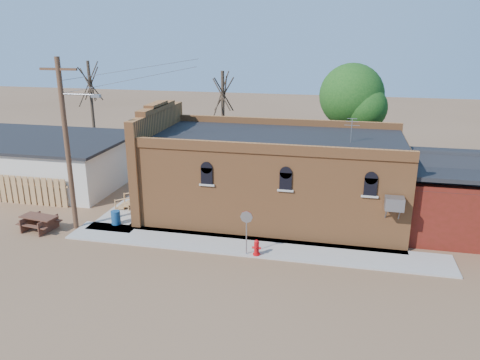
% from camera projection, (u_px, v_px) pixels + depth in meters
% --- Properties ---
extents(ground, '(120.00, 120.00, 0.00)m').
position_uv_depth(ground, '(217.00, 252.00, 22.52)').
color(ground, brown).
rests_on(ground, ground).
extents(sidewalk_south, '(19.00, 2.20, 0.08)m').
position_uv_depth(sidewalk_south, '(251.00, 246.00, 23.03)').
color(sidewalk_south, '#9E9991').
rests_on(sidewalk_south, ground).
extents(sidewalk_west, '(2.60, 10.00, 0.08)m').
position_uv_depth(sidewalk_west, '(145.00, 200.00, 29.39)').
color(sidewalk_west, '#9E9991').
rests_on(sidewalk_west, ground).
extents(brick_bar, '(16.40, 7.97, 6.30)m').
position_uv_depth(brick_bar, '(269.00, 175.00, 26.58)').
color(brick_bar, '#A66132').
rests_on(brick_bar, ground).
extents(red_shed, '(5.40, 6.40, 4.30)m').
position_uv_depth(red_shed, '(454.00, 189.00, 24.57)').
color(red_shed, '#51190D').
rests_on(red_shed, ground).
extents(wood_fence, '(5.20, 0.10, 1.80)m').
position_uv_depth(wood_fence, '(30.00, 191.00, 28.42)').
color(wood_fence, '#A7774B').
rests_on(wood_fence, ground).
extents(utility_pole, '(3.12, 0.26, 9.00)m').
position_uv_depth(utility_pole, '(68.00, 142.00, 23.87)').
color(utility_pole, '#4A2B1D').
rests_on(utility_pole, ground).
extents(tree_bare_near, '(2.80, 2.80, 7.65)m').
position_uv_depth(tree_bare_near, '(223.00, 93.00, 33.42)').
color(tree_bare_near, '#4C3D2B').
rests_on(tree_bare_near, ground).
extents(tree_bare_far, '(2.80, 2.80, 8.16)m').
position_uv_depth(tree_bare_far, '(90.00, 82.00, 36.50)').
color(tree_bare_far, '#4C3D2B').
rests_on(tree_bare_far, ground).
extents(tree_leafy, '(4.40, 4.40, 8.15)m').
position_uv_depth(tree_leafy, '(352.00, 96.00, 32.03)').
color(tree_leafy, '#4C3D2B').
rests_on(tree_leafy, ground).
extents(fire_hydrant, '(0.43, 0.38, 0.78)m').
position_uv_depth(fire_hydrant, '(256.00, 247.00, 21.97)').
color(fire_hydrant, '#B90A0F').
rests_on(fire_hydrant, sidewalk_south).
extents(stop_sign, '(0.59, 0.07, 2.18)m').
position_uv_depth(stop_sign, '(246.00, 221.00, 21.68)').
color(stop_sign, gray).
rests_on(stop_sign, sidewalk_south).
extents(trash_barrel, '(0.56, 0.56, 0.76)m').
position_uv_depth(trash_barrel, '(116.00, 218.00, 25.50)').
color(trash_barrel, navy).
rests_on(trash_barrel, sidewalk_west).
extents(picnic_table, '(2.11, 1.70, 0.80)m').
position_uv_depth(picnic_table, '(39.00, 221.00, 24.87)').
color(picnic_table, '#502D20').
rests_on(picnic_table, ground).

